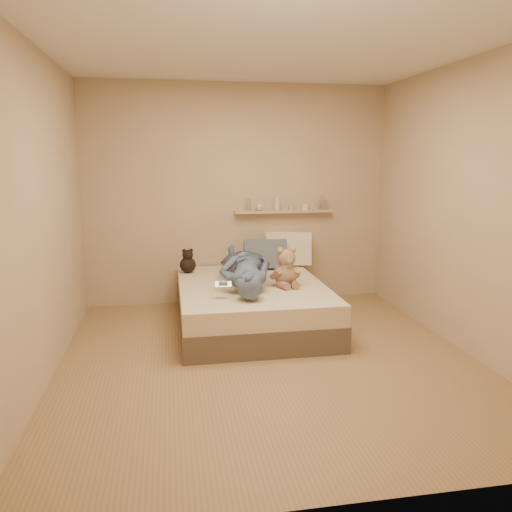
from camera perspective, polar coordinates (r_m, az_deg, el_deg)
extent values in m
plane|color=#92704C|center=(4.48, 1.46, -11.72)|extent=(3.80, 3.80, 0.00)
plane|color=silver|center=(4.21, 1.65, 22.94)|extent=(3.80, 3.80, 0.00)
plane|color=tan|center=(6.01, -2.06, 6.97)|extent=(3.60, 0.00, 3.60)
plane|color=tan|center=(2.33, 10.82, 0.08)|extent=(3.60, 0.00, 3.60)
plane|color=tan|center=(4.18, -23.48, 4.20)|extent=(0.00, 3.80, 3.80)
plane|color=tan|center=(4.84, 23.04, 5.06)|extent=(0.00, 3.80, 3.80)
cube|color=brown|center=(5.29, -0.52, -6.61)|extent=(1.50, 1.90, 0.25)
cube|color=beige|center=(5.23, -0.53, -4.26)|extent=(1.48, 1.88, 0.20)
cube|color=#B9BCC0|center=(4.64, -3.77, -3.28)|extent=(0.15, 0.07, 0.05)
cube|color=black|center=(4.63, -3.77, -3.14)|extent=(0.08, 0.04, 0.03)
sphere|color=#956D51|center=(5.10, 3.39, -2.06)|extent=(0.25, 0.25, 0.25)
sphere|color=#996F54|center=(5.04, 3.49, -0.26)|extent=(0.18, 0.18, 0.18)
sphere|color=#A4815A|center=(5.01, 2.80, 0.60)|extent=(0.07, 0.07, 0.07)
sphere|color=#906A4F|center=(5.05, 4.19, 0.68)|extent=(0.07, 0.07, 0.07)
sphere|color=olive|center=(4.97, 3.81, -0.62)|extent=(0.08, 0.08, 0.08)
cylinder|color=#8B694A|center=(5.03, 2.30, -2.05)|extent=(0.13, 0.17, 0.14)
cylinder|color=#A97E5A|center=(5.11, 4.71, -1.88)|extent=(0.10, 0.17, 0.14)
cylinder|color=#9B6A52|center=(5.00, 3.15, -3.35)|extent=(0.12, 0.18, 0.08)
cylinder|color=#876148|center=(5.04, 4.43, -3.24)|extent=(0.09, 0.17, 0.08)
cylinder|color=beige|center=(5.06, 3.48, -1.10)|extent=(0.14, 0.14, 0.02)
sphere|color=black|center=(5.73, -7.80, -1.00)|extent=(0.18, 0.18, 0.18)
sphere|color=black|center=(5.70, -7.82, 0.13)|extent=(0.12, 0.12, 0.12)
sphere|color=black|center=(5.68, -8.23, 0.61)|extent=(0.04, 0.04, 0.04)
sphere|color=black|center=(5.70, -7.43, 0.66)|extent=(0.04, 0.04, 0.04)
cube|color=beige|center=(6.07, 3.71, 0.80)|extent=(0.59, 0.35, 0.43)
cube|color=slate|center=(5.87, 1.08, 0.18)|extent=(0.52, 0.28, 0.37)
imported|color=#4B5B76|center=(5.16, -1.28, -1.30)|extent=(0.69, 1.52, 0.35)
cube|color=tan|center=(6.07, 3.20, 5.10)|extent=(1.20, 0.12, 0.03)
cylinder|color=#BBBBBF|center=(5.98, -0.89, 5.89)|extent=(0.04, 0.04, 0.15)
imported|color=silver|center=(6.00, 0.44, 5.76)|extent=(0.13, 0.13, 0.12)
imported|color=silver|center=(6.04, 2.44, 6.13)|extent=(0.10, 0.10, 0.19)
cylinder|color=#BFB4A4|center=(6.09, 4.06, 5.54)|extent=(0.07, 0.07, 0.06)
cylinder|color=silver|center=(6.13, 5.64, 5.62)|extent=(0.08, 0.08, 0.07)
imported|color=#BBBABF|center=(6.19, 7.60, 6.05)|extent=(0.10, 0.10, 0.17)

